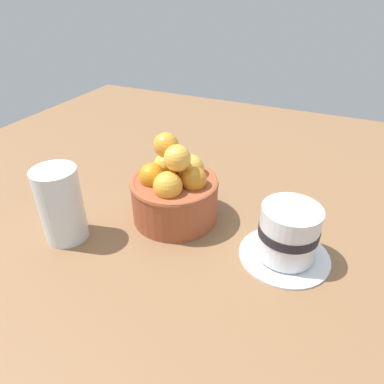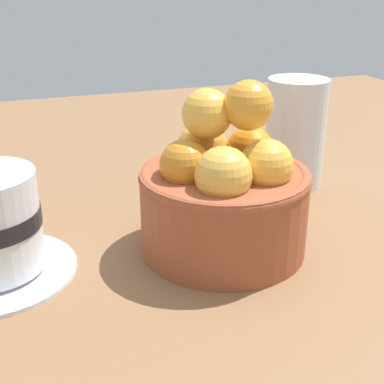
{
  "view_description": "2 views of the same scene",
  "coord_description": "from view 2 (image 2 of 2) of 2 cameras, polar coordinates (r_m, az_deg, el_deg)",
  "views": [
    {
      "loc": [
        39.54,
        20.98,
        32.81
      ],
      "look_at": [
        0.15,
        2.99,
        5.51
      ],
      "focal_mm": 32.44,
      "sensor_mm": 36.0,
      "label": 1
    },
    {
      "loc": [
        -35.7,
        15.06,
        21.33
      ],
      "look_at": [
        1.15,
        2.26,
        4.83
      ],
      "focal_mm": 50.22,
      "sensor_mm": 36.0,
      "label": 2
    }
  ],
  "objects": [
    {
      "name": "ground_plane",
      "position": [
        0.45,
        3.22,
        -7.91
      ],
      "size": [
        119.74,
        113.78,
        3.53
      ],
      "primitive_type": "cube",
      "color": "brown"
    },
    {
      "name": "terracotta_bowl",
      "position": [
        0.42,
        3.43,
        -0.05
      ],
      "size": [
        13.37,
        13.37,
        13.76
      ],
      "color": "#9E4C2D",
      "rests_on": "ground_plane"
    },
    {
      "name": "water_glass",
      "position": [
        0.56,
        10.9,
        6.19
      ],
      "size": [
        6.13,
        6.13,
        11.06
      ],
      "primitive_type": "cylinder",
      "color": "silver",
      "rests_on": "ground_plane"
    }
  ]
}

